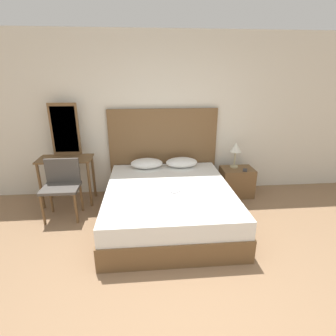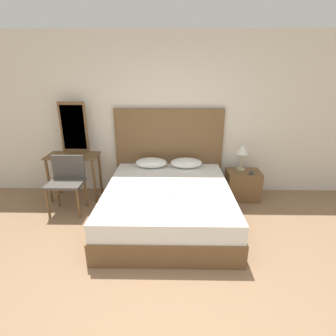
{
  "view_description": "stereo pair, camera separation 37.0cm",
  "coord_description": "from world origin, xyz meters",
  "px_view_note": "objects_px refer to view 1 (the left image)",
  "views": [
    {
      "loc": [
        -0.32,
        -1.71,
        2.07
      ],
      "look_at": [
        -0.02,
        1.76,
        0.79
      ],
      "focal_mm": 28.0,
      "sensor_mm": 36.0,
      "label": 1
    },
    {
      "loc": [
        0.05,
        -1.72,
        2.07
      ],
      "look_at": [
        -0.02,
        1.76,
        0.79
      ],
      "focal_mm": 28.0,
      "sensor_mm": 36.0,
      "label": 2
    }
  ],
  "objects_px": {
    "nightstand": "(236,182)",
    "phone_on_nightstand": "(245,170)",
    "phone_on_bed": "(176,191)",
    "vanity_desk": "(66,168)",
    "bed": "(169,204)",
    "chair": "(62,183)",
    "table_lamp": "(236,149)"
  },
  "relations": [
    {
      "from": "nightstand",
      "to": "phone_on_nightstand",
      "type": "xyz_separation_m",
      "value": [
        0.09,
        -0.1,
        0.26
      ]
    },
    {
      "from": "phone_on_bed",
      "to": "nightstand",
      "type": "relative_size",
      "value": 0.29
    },
    {
      "from": "vanity_desk",
      "to": "phone_on_bed",
      "type": "bearing_deg",
      "value": -28.09
    },
    {
      "from": "bed",
      "to": "chair",
      "type": "xyz_separation_m",
      "value": [
        -1.56,
        0.3,
        0.26
      ]
    },
    {
      "from": "phone_on_nightstand",
      "to": "phone_on_bed",
      "type": "bearing_deg",
      "value": -147.39
    },
    {
      "from": "table_lamp",
      "to": "phone_on_nightstand",
      "type": "bearing_deg",
      "value": -53.49
    },
    {
      "from": "nightstand",
      "to": "chair",
      "type": "distance_m",
      "value": 2.87
    },
    {
      "from": "nightstand",
      "to": "vanity_desk",
      "type": "xyz_separation_m",
      "value": [
        -2.86,
        -0.01,
        0.36
      ]
    },
    {
      "from": "bed",
      "to": "vanity_desk",
      "type": "distance_m",
      "value": 1.79
    },
    {
      "from": "bed",
      "to": "table_lamp",
      "type": "height_order",
      "value": "table_lamp"
    },
    {
      "from": "bed",
      "to": "vanity_desk",
      "type": "relative_size",
      "value": 2.46
    },
    {
      "from": "bed",
      "to": "phone_on_nightstand",
      "type": "distance_m",
      "value": 1.52
    },
    {
      "from": "chair",
      "to": "phone_on_nightstand",
      "type": "bearing_deg",
      "value": 6.76
    },
    {
      "from": "phone_on_bed",
      "to": "nightstand",
      "type": "xyz_separation_m",
      "value": [
        1.18,
        0.91,
        -0.29
      ]
    },
    {
      "from": "nightstand",
      "to": "table_lamp",
      "type": "distance_m",
      "value": 0.59
    },
    {
      "from": "bed",
      "to": "phone_on_bed",
      "type": "distance_m",
      "value": 0.33
    },
    {
      "from": "phone_on_bed",
      "to": "phone_on_nightstand",
      "type": "bearing_deg",
      "value": 32.61
    },
    {
      "from": "bed",
      "to": "table_lamp",
      "type": "distance_m",
      "value": 1.59
    },
    {
      "from": "table_lamp",
      "to": "chair",
      "type": "distance_m",
      "value": 2.85
    },
    {
      "from": "phone_on_bed",
      "to": "phone_on_nightstand",
      "type": "distance_m",
      "value": 1.51
    },
    {
      "from": "vanity_desk",
      "to": "bed",
      "type": "bearing_deg",
      "value": -24.79
    },
    {
      "from": "chair",
      "to": "nightstand",
      "type": "bearing_deg",
      "value": 8.93
    },
    {
      "from": "vanity_desk",
      "to": "chair",
      "type": "xyz_separation_m",
      "value": [
        0.04,
        -0.43,
        -0.09
      ]
    },
    {
      "from": "bed",
      "to": "phone_on_nightstand",
      "type": "xyz_separation_m",
      "value": [
        1.36,
        0.65,
        0.24
      ]
    },
    {
      "from": "table_lamp",
      "to": "phone_on_nightstand",
      "type": "height_order",
      "value": "table_lamp"
    },
    {
      "from": "phone_on_bed",
      "to": "vanity_desk",
      "type": "bearing_deg",
      "value": 151.91
    },
    {
      "from": "bed",
      "to": "chair",
      "type": "relative_size",
      "value": 2.36
    },
    {
      "from": "bed",
      "to": "phone_on_bed",
      "type": "relative_size",
      "value": 12.86
    },
    {
      "from": "bed",
      "to": "chair",
      "type": "height_order",
      "value": "chair"
    },
    {
      "from": "bed",
      "to": "phone_on_bed",
      "type": "xyz_separation_m",
      "value": [
        0.09,
        -0.16,
        0.28
      ]
    },
    {
      "from": "table_lamp",
      "to": "vanity_desk",
      "type": "height_order",
      "value": "table_lamp"
    },
    {
      "from": "table_lamp",
      "to": "phone_on_nightstand",
      "type": "xyz_separation_m",
      "value": [
        0.13,
        -0.18,
        -0.33
      ]
    }
  ]
}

